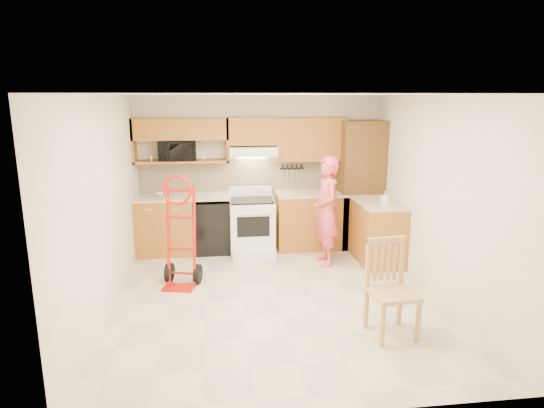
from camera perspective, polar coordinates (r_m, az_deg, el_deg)
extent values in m
cube|color=beige|center=(6.00, 0.60, -11.47)|extent=(4.00, 4.50, 0.02)
cube|color=white|center=(5.46, 0.67, 13.36)|extent=(4.00, 4.50, 0.02)
cube|color=white|center=(7.80, -1.60, 3.97)|extent=(4.00, 0.02, 2.50)
cube|color=white|center=(3.46, 5.71, -7.84)|extent=(4.00, 0.02, 2.50)
cube|color=white|center=(5.69, -19.85, -0.22)|extent=(0.02, 4.50, 2.50)
cube|color=white|center=(6.19, 19.41, 0.84)|extent=(0.02, 4.50, 2.50)
cube|color=beige|center=(7.79, -1.58, 3.58)|extent=(3.92, 0.03, 0.55)
cube|color=#955B20|center=(7.68, -12.94, -2.63)|extent=(0.90, 0.60, 0.90)
cube|color=black|center=(7.64, -7.32, -2.66)|extent=(0.60, 0.60, 0.85)
cube|color=#955B20|center=(7.79, 4.75, -2.10)|extent=(1.14, 0.60, 0.90)
cube|color=beige|center=(7.54, -10.85, 0.87)|extent=(1.50, 0.63, 0.04)
cube|color=beige|center=(7.68, 4.81, 1.29)|extent=(1.14, 0.63, 0.04)
cube|color=#955B20|center=(7.29, 12.76, -3.46)|extent=(0.60, 1.00, 0.90)
cube|color=beige|center=(7.17, 12.95, 0.14)|extent=(0.63, 1.00, 0.04)
cube|color=brown|center=(7.87, 10.69, 2.35)|extent=(0.70, 0.60, 2.10)
cube|color=#955B20|center=(7.53, -11.14, 9.00)|extent=(1.50, 0.33, 0.34)
cube|color=#955B20|center=(7.58, -10.97, 5.15)|extent=(1.50, 0.33, 0.04)
cube|color=#955B20|center=(7.54, -2.42, 8.93)|extent=(0.76, 0.33, 0.44)
cube|color=#955B20|center=(7.69, 4.73, 7.93)|extent=(1.14, 0.33, 0.70)
cube|color=white|center=(7.50, -2.36, 6.53)|extent=(0.76, 0.46, 0.14)
imported|color=black|center=(7.56, -11.50, 6.49)|extent=(0.59, 0.40, 0.32)
imported|color=#E44C53|center=(6.95, 6.64, -0.88)|extent=(0.43, 0.62, 1.64)
imported|color=white|center=(6.93, 13.66, 0.70)|extent=(0.10, 0.10, 0.21)
imported|color=white|center=(7.56, -13.24, 1.13)|extent=(0.23, 0.23, 0.05)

